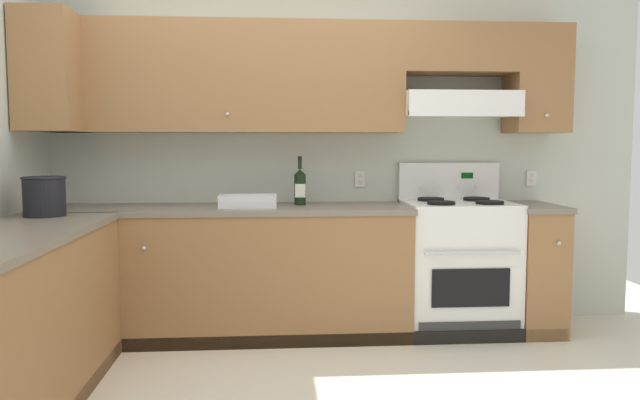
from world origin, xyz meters
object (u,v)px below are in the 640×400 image
(bowl, at_px, (248,203))
(bucket, at_px, (44,195))
(wine_bottle, at_px, (300,186))
(stove, at_px, (458,265))

(bowl, relative_size, bucket, 1.53)
(wine_bottle, height_order, bucket, wine_bottle)
(wine_bottle, xyz_separation_m, bowl, (-0.36, -0.14, -0.10))
(wine_bottle, distance_m, bowl, 0.40)
(stove, xyz_separation_m, bowl, (-1.49, -0.06, 0.46))
(stove, xyz_separation_m, bucket, (-2.67, -0.50, 0.56))
(stove, distance_m, bucket, 2.78)
(wine_bottle, bearing_deg, bowl, -158.86)
(stove, height_order, bucket, stove)
(bucket, bearing_deg, stove, 10.70)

